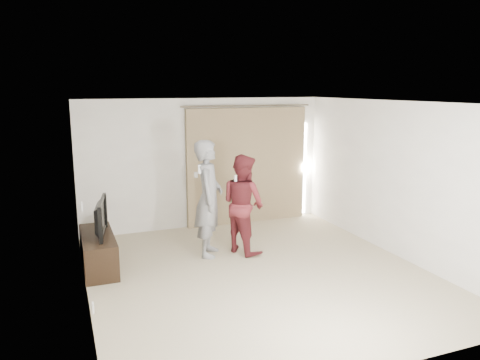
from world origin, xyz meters
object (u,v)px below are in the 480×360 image
tv_console (98,251)px  person_woman (243,204)px  person_man (209,198)px  tv (96,217)px

tv_console → person_woman: (2.42, -0.11, 0.58)m
person_man → person_woman: person_man is taller
tv → person_man: (1.82, -0.05, 0.16)m
person_woman → tv_console: bearing=177.3°
person_man → person_woman: 0.62m
tv_console → person_man: person_man is taller
person_man → person_woman: size_ratio=1.15×
tv_console → person_man: size_ratio=0.72×
tv_console → person_man: bearing=-1.7°
tv_console → person_man: 1.95m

